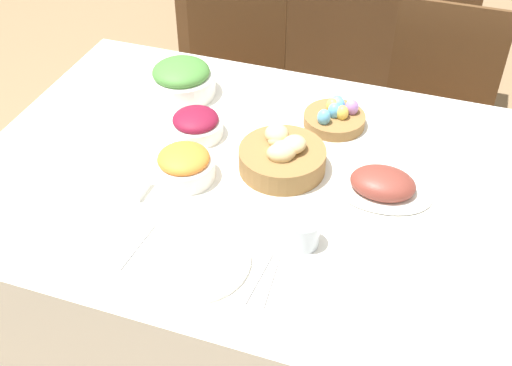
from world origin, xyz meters
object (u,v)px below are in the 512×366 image
Objects in this scene: bread_basket at (282,156)px; butter_dish at (124,184)px; sideboard at (325,21)px; dinner_plate at (196,261)px; carrot_bowl at (184,165)px; drinking_cup at (304,233)px; chair_far_right at (434,117)px; ham_platter at (383,185)px; egg_basket at (335,116)px; beet_salad_bowl at (196,124)px; green_salad_bowl at (182,79)px; fork at (137,246)px; spoon at (271,281)px; knife at (258,278)px; chair_far_left at (230,80)px.

butter_dish is at bearing -149.35° from bread_basket.
sideboard is 11.55× the size of butter_dish.
sideboard is 5.49× the size of dinner_plate.
carrot_bowl reaches higher than butter_dish.
drinking_cup is at bearing -4.78° from butter_dish.
chair_far_right reaches higher than ham_platter.
egg_basket and beet_salad_bowl have the same top height.
green_salad_bowl reaches higher than bread_basket.
fork and spoon have the same top height.
knife is at bearing -115.69° from drinking_cup.
carrot_bowl is at bearing 36.94° from butter_dish.
green_salad_bowl reaches higher than dinner_plate.
butter_dish reaches higher than knife.
chair_far_left is 4.83× the size of egg_basket.
green_salad_bowl is at bearing 123.84° from beet_salad_bowl.
carrot_bowl is 0.17m from butter_dish.
dinner_plate reaches higher than knife.
chair_far_right is at bearing 73.39° from spoon.
beet_salad_bowl is 0.61× the size of dinner_plate.
sideboard is 1.72m from ham_platter.
sideboard is 6.64× the size of green_salad_bowl.
knife is at bearing -53.31° from beet_salad_bowl.
bread_basket is 0.28m from ham_platter.
green_salad_bowl is (-0.51, 0.01, 0.02)m from egg_basket.
chair_far_left is 1.38m from knife.
sideboard reaches higher than knife.
fork is (-0.24, -0.41, -0.04)m from bread_basket.
drinking_cup reaches higher than fork.
sideboard is 1.42m from egg_basket.
beet_salad_bowl is 2.08× the size of drinking_cup.
knife is (0.16, 0.00, -0.00)m from dinner_plate.
chair_far_right is 3.44× the size of dinner_plate.
dinner_plate is at bearing 175.87° from spoon.
bread_basket is at bearing -65.55° from chair_far_left.
carrot_bowl is (0.18, -0.39, -0.01)m from green_salad_bowl.
dinner_plate is at bearing -85.28° from sideboard.
fork is at bearing -75.38° from green_salad_bowl.
egg_basket is at bearing 92.21° from knife.
fork is at bearing -54.84° from butter_dish.
chair_far_right is 5.46× the size of spoon.
chair_far_left is 5.46× the size of fork.
spoon is at bearing -76.54° from bread_basket.
chair_far_right is 1.03m from green_salad_bowl.
drinking_cup is at bearing -20.74° from carrot_bowl.
green_salad_bowl is at bearing 108.75° from fork.
chair_far_right is 4.83× the size of egg_basket.
egg_basket is at bearing -50.83° from chair_far_left.
sideboard is 5.94× the size of bread_basket.
egg_basket is at bearing 70.83° from bread_basket.
drinking_cup is at bearing -78.16° from sideboard.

